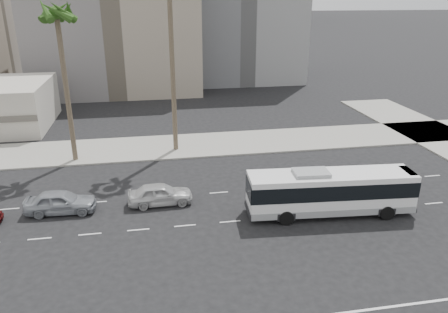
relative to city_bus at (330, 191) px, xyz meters
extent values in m
plane|color=black|center=(-3.91, 0.05, -1.70)|extent=(700.00, 700.00, 0.00)
cube|color=gray|center=(-3.91, 15.55, -1.62)|extent=(120.00, 7.00, 0.15)
cube|color=gray|center=(-15.91, 45.05, 7.30)|extent=(24.00, 18.00, 18.00)
cube|color=slate|center=(4.09, 52.05, 11.30)|extent=(20.00, 20.00, 26.00)
cube|color=white|center=(0.00, 0.00, 0.04)|extent=(11.33, 3.30, 2.50)
cube|color=black|center=(0.00, 0.00, 0.38)|extent=(11.39, 3.37, 1.06)
cube|color=gray|center=(0.00, 0.00, -1.07)|extent=(11.35, 3.34, 0.48)
cube|color=gray|center=(-1.45, 0.00, 1.39)|extent=(2.42, 1.71, 0.29)
cube|color=#262628|center=(5.30, 0.00, 1.15)|extent=(0.71, 1.77, 0.29)
cylinder|color=black|center=(3.56, -1.23, -1.21)|extent=(0.96, 0.29, 0.96)
cylinder|color=black|center=(3.56, 1.23, -1.21)|extent=(0.96, 0.29, 0.96)
cylinder|color=black|center=(-3.28, -1.23, -1.21)|extent=(0.96, 0.29, 0.96)
cylinder|color=black|center=(-3.28, 1.23, -1.21)|extent=(0.96, 0.29, 0.96)
imported|color=#BDBDBD|center=(-11.33, 3.49, -0.92)|extent=(1.92, 4.61, 1.56)
imported|color=gray|center=(-18.12, 3.42, -0.89)|extent=(2.15, 4.83, 1.61)
cylinder|color=brown|center=(-9.43, 14.56, 6.58)|extent=(0.46, 0.46, 16.55)
cylinder|color=brown|center=(-18.57, 13.38, 4.58)|extent=(0.39, 0.39, 12.54)
camera|label=1|loc=(-11.72, -24.48, 12.51)|focal=34.32mm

